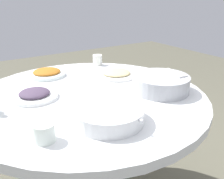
% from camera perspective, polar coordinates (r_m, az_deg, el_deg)
% --- Properties ---
extents(round_dining_table, '(1.20, 1.20, 0.76)m').
position_cam_1_polar(round_dining_table, '(1.33, -5.20, -5.01)').
color(round_dining_table, '#99999E').
rests_on(round_dining_table, ground).
extents(rice_bowl, '(0.30, 0.30, 0.09)m').
position_cam_1_polar(rice_bowl, '(1.33, 11.06, 1.44)').
color(rice_bowl, '#B2B5BA').
rests_on(rice_bowl, round_dining_table).
extents(soup_bowl, '(0.31, 0.29, 0.06)m').
position_cam_1_polar(soup_bowl, '(1.01, -0.86, -5.75)').
color(soup_bowl, white).
rests_on(soup_bowl, round_dining_table).
extents(dish_eggplant, '(0.22, 0.22, 0.04)m').
position_cam_1_polar(dish_eggplant, '(1.28, -17.24, -1.16)').
color(dish_eggplant, white).
rests_on(dish_eggplant, round_dining_table).
extents(dish_noodles, '(0.24, 0.24, 0.04)m').
position_cam_1_polar(dish_noodles, '(1.55, 0.97, 3.63)').
color(dish_noodles, white).
rests_on(dish_noodles, round_dining_table).
extents(dish_stirfry, '(0.22, 0.22, 0.05)m').
position_cam_1_polar(dish_stirfry, '(1.60, -14.63, 3.65)').
color(dish_stirfry, white).
rests_on(dish_stirfry, round_dining_table).
extents(tea_cup_near, '(0.06, 0.06, 0.07)m').
position_cam_1_polar(tea_cup_near, '(1.79, -3.34, 6.76)').
color(tea_cup_near, white).
rests_on(tea_cup_near, round_dining_table).
extents(tea_cup_far, '(0.08, 0.08, 0.07)m').
position_cam_1_polar(tea_cup_far, '(0.91, -15.20, -9.45)').
color(tea_cup_far, white).
rests_on(tea_cup_far, round_dining_table).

